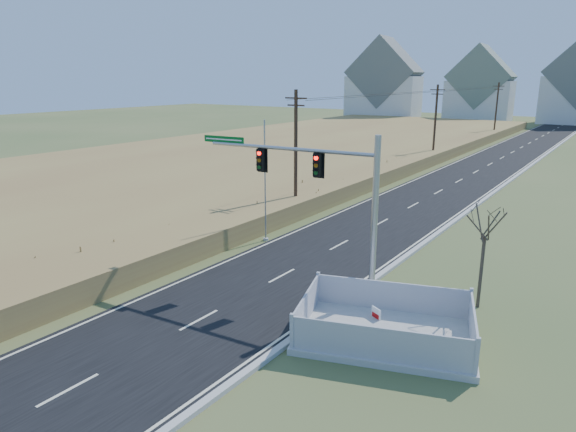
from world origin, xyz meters
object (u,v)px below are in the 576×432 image
object	(u,v)px
flagpole	(265,194)
bare_tree	(486,221)
traffic_signal_mast	(335,198)
open_sign	(376,316)
fence_enclosure	(385,332)

from	to	relation	value
flagpole	bare_tree	world-z (taller)	flagpole
bare_tree	flagpole	bearing A→B (deg)	170.11
traffic_signal_mast	open_sign	distance (m)	5.44
traffic_signal_mast	flagpole	distance (m)	8.96
bare_tree	traffic_signal_mast	bearing A→B (deg)	-158.87
bare_tree	fence_enclosure	bearing A→B (deg)	-113.83
fence_enclosure	traffic_signal_mast	bearing A→B (deg)	127.13
traffic_signal_mast	flagpole	size ratio (longest dim) A/B	1.27
fence_enclosure	flagpole	distance (m)	13.73
open_sign	fence_enclosure	bearing A→B (deg)	-21.72
flagpole	bare_tree	xyz separation A→B (m)	(13.49, -2.35, 1.00)
flagpole	bare_tree	bearing A→B (deg)	-9.89
fence_enclosure	bare_tree	distance (m)	6.56
fence_enclosure	bare_tree	bearing A→B (deg)	47.81
traffic_signal_mast	open_sign	world-z (taller)	traffic_signal_mast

